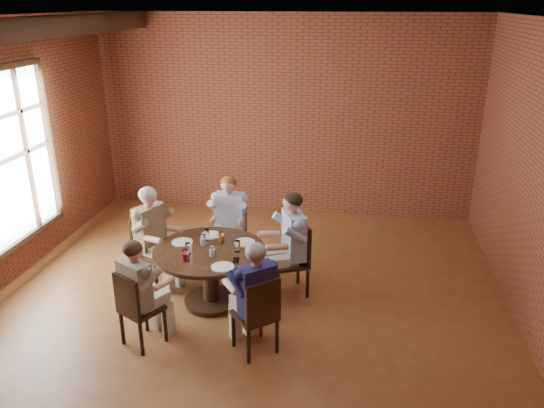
% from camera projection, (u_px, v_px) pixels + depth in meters
% --- Properties ---
extents(floor, '(7.00, 7.00, 0.00)m').
position_uv_depth(floor, '(242.00, 313.00, 6.48)').
color(floor, brown).
rests_on(floor, ground).
extents(ceiling, '(7.00, 7.00, 0.00)m').
position_uv_depth(ceiling, '(235.00, 18.00, 5.25)').
color(ceiling, white).
rests_on(ceiling, wall_back).
extents(wall_back, '(7.00, 0.00, 7.00)m').
position_uv_depth(wall_back, '(284.00, 117.00, 9.09)').
color(wall_back, brown).
rests_on(wall_back, ground).
extents(wall_front, '(7.00, 0.00, 7.00)m').
position_uv_depth(wall_front, '(86.00, 402.00, 2.64)').
color(wall_front, brown).
rests_on(wall_front, ground).
extents(ceiling_beam, '(0.22, 6.90, 0.26)m').
position_uv_depth(ceiling_beam, '(13.00, 30.00, 5.67)').
color(ceiling_beam, black).
rests_on(ceiling_beam, ceiling).
extents(window, '(0.10, 2.16, 2.36)m').
position_uv_depth(window, '(2.00, 162.00, 6.73)').
color(window, white).
rests_on(window, wall_left).
extents(dining_table, '(1.37, 1.37, 0.75)m').
position_uv_depth(dining_table, '(210.00, 265.00, 6.50)').
color(dining_table, black).
rests_on(dining_table, floor).
extents(chair_a, '(0.59, 0.59, 0.96)m').
position_uv_depth(chair_a, '(296.00, 256.00, 6.77)').
color(chair_a, black).
rests_on(chair_a, floor).
extents(diner_a, '(0.85, 0.78, 1.37)m').
position_uv_depth(diner_a, '(289.00, 244.00, 6.69)').
color(diner_a, '#396096').
rests_on(diner_a, floor).
extents(chair_b, '(0.42, 0.42, 0.93)m').
position_uv_depth(chair_b, '(231.00, 230.00, 7.55)').
color(chair_b, black).
rests_on(chair_b, floor).
extents(diner_b, '(0.53, 0.65, 1.32)m').
position_uv_depth(diner_b, '(229.00, 222.00, 7.42)').
color(diner_b, '#A0ADCC').
rests_on(diner_b, floor).
extents(chair_c, '(0.57, 0.57, 0.94)m').
position_uv_depth(chair_c, '(150.00, 246.00, 7.04)').
color(chair_c, black).
rests_on(chair_c, floor).
extents(diner_c, '(0.82, 0.76, 1.35)m').
position_uv_depth(diner_c, '(154.00, 237.00, 6.94)').
color(diner_c, brown).
rests_on(diner_c, floor).
extents(chair_d, '(0.53, 0.53, 0.89)m').
position_uv_depth(chair_d, '(136.00, 307.00, 5.69)').
color(chair_d, black).
rests_on(chair_d, floor).
extents(diner_d, '(0.71, 0.75, 1.25)m').
position_uv_depth(diner_d, '(140.00, 293.00, 5.69)').
color(diner_d, '#BA9C92').
rests_on(diner_d, floor).
extents(chair_e, '(0.57, 0.57, 0.91)m').
position_uv_depth(chair_e, '(258.00, 313.00, 5.56)').
color(chair_e, black).
rests_on(chair_e, floor).
extents(diner_e, '(0.78, 0.80, 1.29)m').
position_uv_depth(diner_e, '(254.00, 298.00, 5.57)').
color(diner_e, '#1B1B4B').
rests_on(diner_e, floor).
extents(plate_a, '(0.26, 0.26, 0.01)m').
position_uv_depth(plate_a, '(245.00, 242.00, 6.58)').
color(plate_a, white).
rests_on(plate_a, dining_table).
extents(plate_b, '(0.26, 0.26, 0.01)m').
position_uv_depth(plate_b, '(211.00, 235.00, 6.78)').
color(plate_b, white).
rests_on(plate_b, dining_table).
extents(plate_c, '(0.26, 0.26, 0.01)m').
position_uv_depth(plate_c, '(182.00, 242.00, 6.59)').
color(plate_c, white).
rests_on(plate_c, dining_table).
extents(plate_d, '(0.26, 0.26, 0.01)m').
position_uv_depth(plate_d, '(223.00, 267.00, 5.97)').
color(plate_d, white).
rests_on(plate_d, dining_table).
extents(glass_a, '(0.07, 0.07, 0.14)m').
position_uv_depth(glass_a, '(237.00, 246.00, 6.33)').
color(glass_a, white).
rests_on(glass_a, dining_table).
extents(glass_b, '(0.07, 0.07, 0.14)m').
position_uv_depth(glass_b, '(221.00, 237.00, 6.57)').
color(glass_b, white).
rests_on(glass_b, dining_table).
extents(glass_c, '(0.07, 0.07, 0.14)m').
position_uv_depth(glass_c, '(207.00, 235.00, 6.64)').
color(glass_c, white).
rests_on(glass_c, dining_table).
extents(glass_d, '(0.07, 0.07, 0.14)m').
position_uv_depth(glass_d, '(203.00, 240.00, 6.50)').
color(glass_d, white).
rests_on(glass_d, dining_table).
extents(glass_e, '(0.07, 0.07, 0.14)m').
position_uv_depth(glass_e, '(188.00, 248.00, 6.28)').
color(glass_e, white).
rests_on(glass_e, dining_table).
extents(glass_f, '(0.07, 0.07, 0.14)m').
position_uv_depth(glass_f, '(186.00, 255.00, 6.10)').
color(glass_f, white).
rests_on(glass_f, dining_table).
extents(glass_g, '(0.07, 0.07, 0.14)m').
position_uv_depth(glass_g, '(212.00, 251.00, 6.22)').
color(glass_g, white).
rests_on(glass_g, dining_table).
extents(smartphone, '(0.09, 0.15, 0.01)m').
position_uv_depth(smartphone, '(236.00, 260.00, 6.13)').
color(smartphone, black).
rests_on(smartphone, dining_table).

